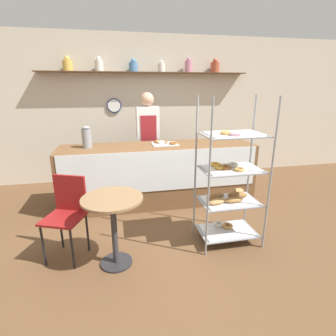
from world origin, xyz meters
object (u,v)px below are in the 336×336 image
Objects in this scene: coffee_carafe at (87,137)px; pastry_rack at (230,185)px; person_worker at (148,137)px; cafe_table at (113,216)px; cafe_chair at (67,208)px; donut_tray_counter at (164,143)px.

pastry_rack is at bearing -38.90° from coffee_carafe.
pastry_rack is 2.02m from person_worker.
cafe_table is 0.56m from cafe_chair.
coffee_carafe is at bearing 141.10° from pastry_rack.
pastry_rack reaches higher than cafe_table.
pastry_rack reaches higher than donut_tray_counter.
pastry_rack is 1.00× the size of person_worker.
cafe_table is 2.35× the size of coffee_carafe.
cafe_chair is at bearing -121.97° from person_worker.
coffee_carafe is at bearing 105.45° from cafe_chair.
pastry_rack is at bearing -70.29° from person_worker.
pastry_rack is at bearing 18.79° from cafe_chair.
donut_tray_counter is (-0.51, 1.33, 0.23)m from pastry_rack.
cafe_table is at bearing -8.68° from cafe_chair.
cafe_chair is 1.33m from coffee_carafe.
cafe_table is 1.94× the size of donut_tray_counter.
person_worker is at bearing 106.75° from donut_tray_counter.
person_worker reaches higher than cafe_chair.
donut_tray_counter is at bearing 66.01° from cafe_chair.
donut_tray_counter reaches higher than cafe_chair.
donut_tray_counter is (0.80, 1.51, 0.39)m from cafe_table.
pastry_rack is at bearing -69.08° from donut_tray_counter.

